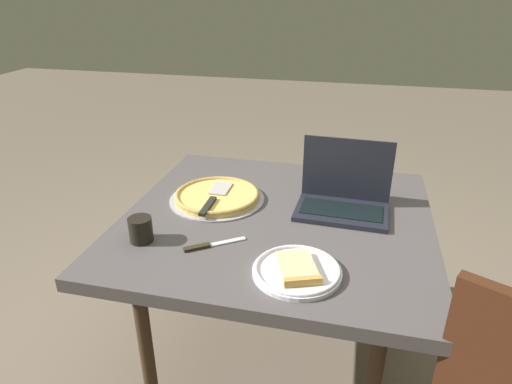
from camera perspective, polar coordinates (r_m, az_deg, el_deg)
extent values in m
plane|color=#6F6151|center=(2.05, 2.29, -21.32)|extent=(12.00, 12.00, 0.00)
cube|color=#4A4445|center=(1.61, 2.72, -3.80)|extent=(1.09, 1.03, 0.04)
cylinder|color=#3B281A|center=(1.65, -13.82, -19.59)|extent=(0.05, 0.05, 0.69)
cylinder|color=#3B281A|center=(2.19, -5.25, -6.39)|extent=(0.05, 0.05, 0.69)
cylinder|color=#3B281A|center=(2.10, 14.63, -8.71)|extent=(0.05, 0.05, 0.69)
cube|color=black|center=(1.63, 10.88, -2.57)|extent=(0.33, 0.22, 0.02)
cube|color=black|center=(1.63, 10.91, -2.24)|extent=(0.29, 0.14, 0.00)
cube|color=black|center=(1.68, 11.60, 2.90)|extent=(0.33, 0.02, 0.23)
cube|color=silver|center=(1.67, 11.59, 2.87)|extent=(0.29, 0.01, 0.21)
cylinder|color=white|center=(1.30, 5.28, -10.17)|extent=(0.26, 0.26, 0.01)
torus|color=silver|center=(1.30, 5.29, -9.81)|extent=(0.25, 0.25, 0.01)
cube|color=#DEB683|center=(1.29, 5.31, -9.56)|extent=(0.15, 0.18, 0.02)
cube|color=#BB8D40|center=(1.24, 6.04, -11.41)|extent=(0.11, 0.06, 0.03)
cylinder|color=#9796A0|center=(1.72, -5.02, -0.92)|extent=(0.36, 0.36, 0.01)
cylinder|color=#ECBC5D|center=(1.71, -5.03, -0.58)|extent=(0.32, 0.32, 0.02)
torus|color=tan|center=(1.71, -5.04, -0.33)|extent=(0.33, 0.33, 0.02)
cube|color=#B5AFB1|center=(1.75, -4.56, 0.48)|extent=(0.07, 0.11, 0.00)
cube|color=black|center=(1.61, -6.21, -1.80)|extent=(0.03, 0.14, 0.01)
cube|color=silver|center=(1.44, -4.31, -6.52)|extent=(0.14, 0.10, 0.00)
cube|color=black|center=(1.42, -7.59, -7.06)|extent=(0.08, 0.07, 0.01)
cylinder|color=black|center=(1.48, -14.59, -4.68)|extent=(0.08, 0.08, 0.08)
cylinder|color=#442A16|center=(1.47, -14.68, -3.90)|extent=(0.07, 0.07, 0.00)
cylinder|color=#3D1E10|center=(1.84, 24.68, -21.35)|extent=(0.03, 0.03, 0.44)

